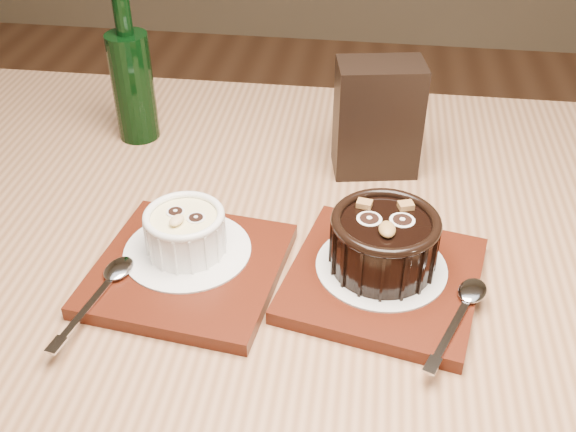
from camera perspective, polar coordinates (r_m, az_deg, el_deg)
name	(u,v)px	position (r m, az deg, el deg)	size (l,w,h in m)	color
table	(300,315)	(0.77, 1.01, -8.38)	(1.21, 0.81, 0.75)	brown
tray_left	(189,269)	(0.69, -8.40, -4.48)	(0.18, 0.18, 0.01)	#4D190C
doily_left	(188,250)	(0.70, -8.50, -2.88)	(0.13, 0.13, 0.00)	white
ramekin_white	(185,230)	(0.68, -8.69, -1.18)	(0.08, 0.08, 0.05)	white
spoon_left	(99,292)	(0.66, -15.67, -6.18)	(0.03, 0.13, 0.01)	silver
tray_right	(383,279)	(0.67, 8.09, -5.31)	(0.18, 0.18, 0.01)	#4D190C
doily_right	(381,266)	(0.68, 7.90, -4.24)	(0.13, 0.13, 0.00)	white
ramekin_dark	(384,240)	(0.65, 8.14, -2.02)	(0.11, 0.11, 0.06)	black
spoon_right	(460,313)	(0.64, 14.37, -7.97)	(0.03, 0.13, 0.01)	silver
condiment_stand	(377,118)	(0.82, 7.58, 8.19)	(0.10, 0.06, 0.14)	black
green_bottle	(133,83)	(0.90, -13.02, 10.94)	(0.05, 0.05, 0.20)	black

